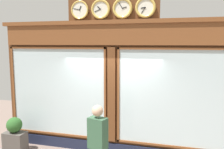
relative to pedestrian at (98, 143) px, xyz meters
name	(u,v)px	position (x,y,z in m)	size (l,w,h in m)	color
shop_facade	(113,87)	(0.12, -1.64, 0.83)	(6.17, 0.42, 4.03)	#5B3319
pedestrian	(98,143)	(0.00, 0.00, 0.00)	(0.41, 0.32, 1.69)	#1C2F21
planter_box	(15,142)	(2.61, -0.90, -0.66)	(0.56, 0.36, 0.54)	#4C4742
planter_shrub	(14,125)	(2.61, -0.90, -0.18)	(0.40, 0.40, 0.40)	#285623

